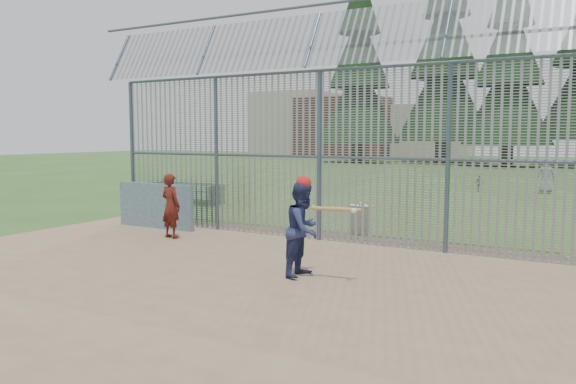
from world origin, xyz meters
The scene contains 13 objects.
ground centered at (0.00, 0.00, 0.00)m, with size 120.00×120.00×0.00m, color #2D511E.
dirt_infield centered at (0.00, -0.50, 0.01)m, with size 14.00×10.00×0.02m, color #756047.
dugout_wall centered at (-4.60, 2.90, 0.62)m, with size 2.50×0.12×1.20m, color #38566B.
batter centered at (1.28, 0.29, 0.86)m, with size 0.81×0.63×1.67m, color navy.
onlooker centered at (-3.24, 1.96, 0.80)m, with size 0.57×0.37×1.56m, color maroon.
bg_kid_standing centered at (3.69, 18.06, 0.78)m, with size 0.76×0.49×1.56m, color slate.
bg_kid_seated centered at (1.16, 17.00, 0.39)m, with size 0.46×0.19×0.78m, color slate.
batting_gear centered at (1.43, 0.25, 1.59)m, with size 1.26×0.39×0.57m.
trash_can centered at (0.52, 4.83, 0.38)m, with size 0.56×0.56×0.82m.
bleacher centered at (-7.66, 7.86, 0.41)m, with size 3.00×0.95×0.72m.
backstop_fence centered at (1.81, 3.43, 2.36)m, with size 20.09×0.81×5.30m.
conifer_row centered at (1.93, 41.51, 10.83)m, with size 38.48×12.26×20.20m.
distant_buildings centered at (-23.18, 56.49, 3.60)m, with size 26.50×10.50×8.00m.
Camera 1 is at (5.85, -8.37, 2.52)m, focal length 35.00 mm.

